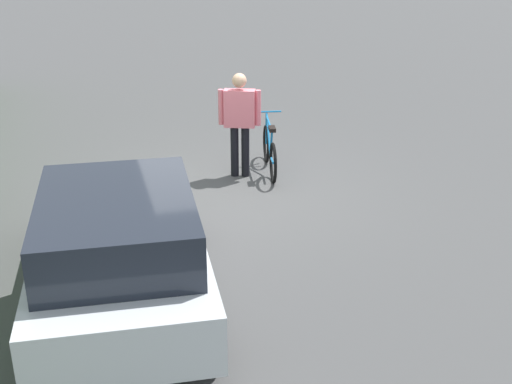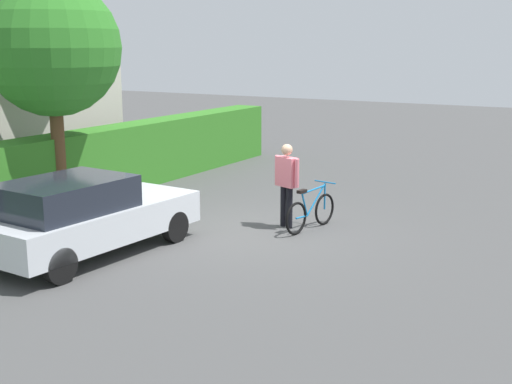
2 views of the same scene
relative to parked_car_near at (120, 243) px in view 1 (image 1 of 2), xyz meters
The scene contains 4 objects.
ground_plane 3.41m from the parked_car_near, 33.02° to the right, with size 60.00×60.00×0.00m, color #474747.
parked_car_near is the anchor object (origin of this frame).
bicycle 4.44m from the parked_car_near, 37.67° to the right, with size 1.61×0.50×0.91m.
person_rider 4.09m from the parked_car_near, 32.39° to the right, with size 0.36×0.64×1.69m.
Camera 1 is at (-9.24, 2.10, 3.91)m, focal length 46.71 mm.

